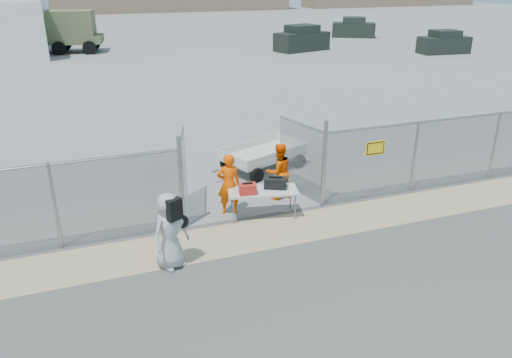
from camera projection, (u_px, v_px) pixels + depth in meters
name	position (u px, v px, depth m)	size (l,w,h in m)	color
ground	(284.00, 252.00, 11.91)	(160.00, 160.00, 0.00)	#3F3E3E
tarmac_inside	(116.00, 40.00, 48.37)	(160.00, 80.00, 0.01)	gray
dirt_strip	(269.00, 232.00, 12.77)	(44.00, 1.60, 0.01)	tan
chain_link_fence	(256.00, 179.00, 13.22)	(40.00, 0.20, 2.20)	gray
folding_table	(263.00, 204.00, 13.46)	(1.86, 0.77, 0.79)	beige
orange_bag	(248.00, 189.00, 13.04)	(0.44, 0.30, 0.28)	red
black_duffel	(275.00, 183.00, 13.41)	(0.59, 0.35, 0.29)	black
security_worker_left	(229.00, 184.00, 13.51)	(0.63, 0.41, 1.73)	#F95100
security_worker_right	(279.00, 171.00, 14.42)	(0.82, 0.64, 1.68)	#F95100
visitor	(170.00, 231.00, 11.00)	(0.88, 0.57, 1.79)	#A6A6A6
utility_trailer	(263.00, 156.00, 16.79)	(3.54, 1.82, 0.86)	beige
military_truck	(57.00, 32.00, 40.36)	(6.95, 2.57, 3.32)	#58613B
parked_vehicle_near	(302.00, 38.00, 41.66)	(4.55, 2.06, 2.06)	black
parked_vehicle_mid	(354.00, 27.00, 50.40)	(4.24, 1.92, 1.92)	black
parked_vehicle_far	(444.00, 42.00, 40.34)	(3.99, 1.80, 1.80)	black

